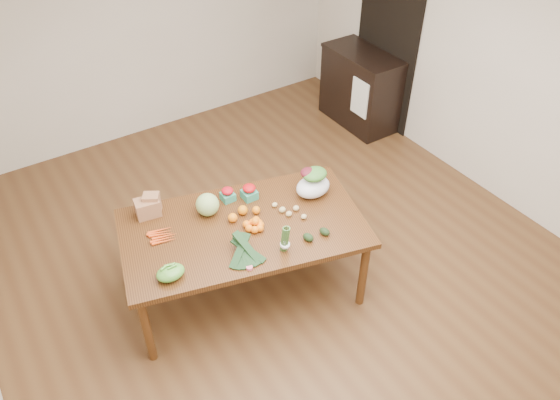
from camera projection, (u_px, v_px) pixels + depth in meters
floor at (287, 269)px, 5.07m from camera, size 6.00×6.00×0.00m
room_walls at (288, 149)px, 4.21m from camera, size 5.02×6.02×2.70m
dining_table at (245, 259)px, 4.65m from camera, size 2.16×1.54×0.75m
doorway_dark at (387, 42)px, 6.48m from camera, size 0.02×1.00×2.10m
cabinet at (360, 88)px, 6.80m from camera, size 0.52×1.02×0.94m
dish_towel at (360, 98)px, 6.45m from camera, size 0.02×0.28×0.45m
paper_bag at (147, 206)px, 4.46m from camera, size 0.30×0.27×0.18m
cabbage at (207, 205)px, 4.47m from camera, size 0.19×0.19×0.19m
strawberry_basket_a at (228, 195)px, 4.64m from camera, size 0.13×0.13×0.10m
strawberry_basket_b at (249, 193)px, 4.66m from camera, size 0.15×0.15×0.11m
orange_a at (233, 218)px, 4.43m from camera, size 0.08×0.08×0.08m
orange_b at (243, 210)px, 4.50m from camera, size 0.08×0.08×0.08m
orange_c at (256, 210)px, 4.52m from camera, size 0.07×0.07×0.07m
mandarin_cluster at (255, 223)px, 4.37m from camera, size 0.22×0.22×0.10m
carrots at (162, 236)px, 4.31m from camera, size 0.26×0.24×0.03m
snap_pea_bag at (170, 273)px, 3.95m from camera, size 0.21×0.16×0.10m
kale_bunch at (245, 252)px, 4.07m from camera, size 0.41×0.47×0.16m
asparagus_bundle at (285, 239)px, 4.12m from camera, size 0.11×0.13×0.26m
potato_a at (282, 210)px, 4.53m from camera, size 0.06×0.05×0.05m
potato_b at (289, 214)px, 4.50m from camera, size 0.05×0.05×0.05m
potato_c at (296, 208)px, 4.55m from camera, size 0.05×0.05×0.05m
potato_d at (275, 205)px, 4.59m from camera, size 0.05×0.04×0.04m
potato_e at (304, 217)px, 4.47m from camera, size 0.05×0.04×0.04m
avocado_a at (308, 237)px, 4.27m from camera, size 0.09×0.11×0.06m
avocado_b at (325, 232)px, 4.32m from camera, size 0.09×0.11×0.06m
salad_bag at (313, 184)px, 4.65m from camera, size 0.36×0.31×0.24m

